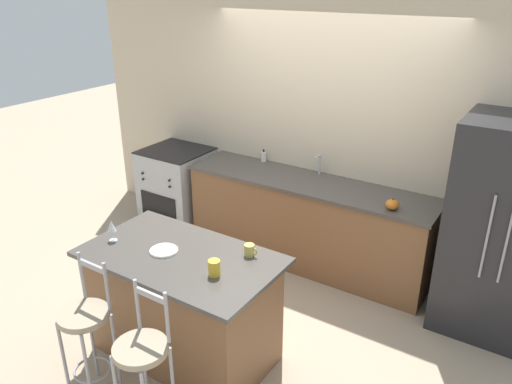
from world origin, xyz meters
The scene contains 15 objects.
ground_plane centered at (0.00, 0.00, 0.00)m, with size 18.00×18.00×0.00m, color tan.
wall_back centered at (0.00, 0.69, 1.35)m, with size 6.00×0.07×2.70m.
back_counter centered at (0.00, 0.37, 0.46)m, with size 2.59×0.68×0.92m.
sink_faucet centered at (0.00, 0.57, 1.06)m, with size 0.02×0.13×0.22m.
kitchen_island centered at (-0.15, -1.42, 0.46)m, with size 1.49×0.86×0.91m.
refrigerator centered at (1.80, 0.30, 0.92)m, with size 0.84×0.78×1.83m.
oven_range centered at (-1.73, 0.32, 0.47)m, with size 0.73×0.72×0.94m.
bar_stool_near centered at (-0.43, -2.10, 0.58)m, with size 0.35×0.35×1.08m.
bar_stool_far centered at (0.14, -2.13, 0.58)m, with size 0.35×0.35×1.08m.
dinner_plate centered at (-0.28, -1.45, 0.92)m, with size 0.21×0.21×0.02m.
wine_glass centered at (-0.73, -1.54, 1.03)m, with size 0.07×0.07×0.17m.
coffee_mug centered at (0.29, -1.15, 0.96)m, with size 0.11×0.08×0.09m.
tumbler_cup centered at (0.23, -1.50, 0.97)m, with size 0.08×0.08×0.12m.
pumpkin_decoration centered at (0.91, 0.18, 0.97)m, with size 0.12×0.12×0.12m.
soap_bottle centered at (-0.69, 0.61, 0.98)m, with size 0.06×0.06×0.14m.
Camera 1 is at (2.06, -3.80, 2.81)m, focal length 35.00 mm.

